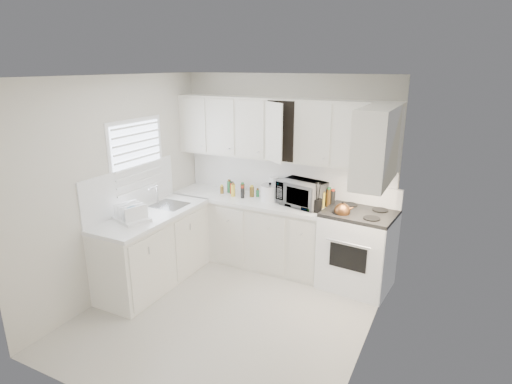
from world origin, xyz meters
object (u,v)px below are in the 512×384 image
Objects in this scene: dish_rack at (131,211)px; stove at (358,239)px; microwave at (302,191)px; tea_kettle at (342,210)px; rice_cooker at (270,192)px; utensil_crock at (318,197)px.

stove is at bearing 47.87° from dish_rack.
microwave reaches higher than dish_rack.
dish_rack reaches higher than tea_kettle.
microwave is 1.39× the size of dish_rack.
stove is at bearing 8.68° from microwave.
rice_cooker is 0.64× the size of utensil_crock.
rice_cooker is at bearing 157.94° from tea_kettle.
tea_kettle is (-0.18, -0.16, 0.41)m from stove.
stove reaches higher than dish_rack.
tea_kettle is at bearing 46.72° from dish_rack.
stove is 0.93m from microwave.
utensil_crock reaches higher than dish_rack.
dish_rack is (-2.20, -1.19, 0.02)m from tea_kettle.
utensil_crock reaches higher than rice_cooker.
stove is 5.42× the size of tea_kettle.
tea_kettle is 0.65m from microwave.
tea_kettle is 0.60× the size of utensil_crock.
rice_cooker is (-1.23, 0.05, 0.44)m from stove.
microwave is (-0.78, 0.06, 0.51)m from stove.
dish_rack is (-1.15, -1.40, -0.01)m from rice_cooker.
stove is 5.12× the size of rice_cooker.
utensil_crock is at bearing -17.40° from microwave.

